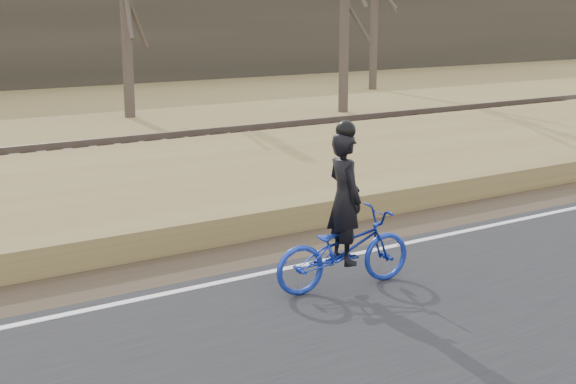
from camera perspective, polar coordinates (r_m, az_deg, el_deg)
ground at (r=11.36m, az=0.47°, el=-6.03°), size 120.00×120.00×0.00m
road at (r=9.51m, az=8.96°, el=-9.93°), size 120.00×6.00×0.06m
edge_line at (r=11.50m, az=-0.09°, el=-5.45°), size 120.00×0.12×0.01m
shoulder at (r=12.32m, az=-2.63°, el=-4.40°), size 120.00×1.60×0.04m
embankment at (r=14.84m, az=-8.55°, el=-0.69°), size 120.00×5.00×0.44m
ballast at (r=18.29m, az=-13.56°, el=1.72°), size 120.00×3.00×0.45m
railroad at (r=18.23m, az=-13.61°, el=2.65°), size 120.00×2.40×0.29m
cyclist at (r=10.59m, az=4.00°, el=-3.16°), size 2.05×0.91×2.24m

